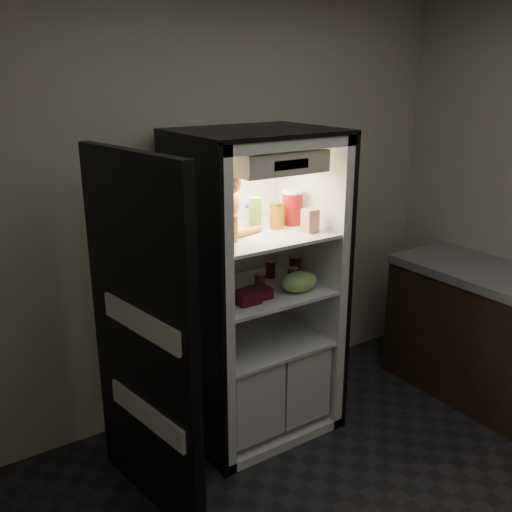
{
  "coord_description": "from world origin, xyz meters",
  "views": [
    {
      "loc": [
        -1.79,
        -1.31,
        2.17
      ],
      "look_at": [
        -0.02,
        1.32,
        1.15
      ],
      "focal_mm": 40.0,
      "sensor_mm": 36.0,
      "label": 1
    }
  ],
  "objects_px": {
    "salsa_jar": "(277,215)",
    "pepper_jar": "(292,207)",
    "condiment_jar": "(260,280)",
    "mayo_tub": "(253,215)",
    "berry_box_right": "(259,293)",
    "grape_bag": "(299,282)",
    "soda_can_a": "(270,269)",
    "parmesan_shaker": "(255,214)",
    "tabby_cat": "(221,208)",
    "refrigerator": "(253,308)",
    "soda_can_c": "(293,277)",
    "cream_carton": "(310,221)",
    "soda_can_b": "(295,267)",
    "berry_box_left": "(246,297)"
  },
  "relations": [
    {
      "from": "tabby_cat",
      "to": "soda_can_a",
      "type": "xyz_separation_m",
      "value": [
        0.4,
        0.08,
        -0.46
      ]
    },
    {
      "from": "cream_carton",
      "to": "berry_box_left",
      "type": "distance_m",
      "value": 0.58
    },
    {
      "from": "condiment_jar",
      "to": "soda_can_a",
      "type": "bearing_deg",
      "value": 33.19
    },
    {
      "from": "mayo_tub",
      "to": "berry_box_left",
      "type": "xyz_separation_m",
      "value": [
        -0.24,
        -0.29,
        -0.38
      ]
    },
    {
      "from": "soda_can_a",
      "to": "soda_can_b",
      "type": "height_order",
      "value": "soda_can_b"
    },
    {
      "from": "salsa_jar",
      "to": "refrigerator",
      "type": "bearing_deg",
      "value": 161.42
    },
    {
      "from": "pepper_jar",
      "to": "cream_carton",
      "type": "distance_m",
      "value": 0.2
    },
    {
      "from": "condiment_jar",
      "to": "mayo_tub",
      "type": "bearing_deg",
      "value": 75.89
    },
    {
      "from": "parmesan_shaker",
      "to": "berry_box_right",
      "type": "relative_size",
      "value": 1.58
    },
    {
      "from": "cream_carton",
      "to": "berry_box_right",
      "type": "bearing_deg",
      "value": 173.32
    },
    {
      "from": "parmesan_shaker",
      "to": "mayo_tub",
      "type": "distance_m",
      "value": 0.11
    },
    {
      "from": "tabby_cat",
      "to": "mayo_tub",
      "type": "bearing_deg",
      "value": 30.97
    },
    {
      "from": "soda_can_a",
      "to": "grape_bag",
      "type": "xyz_separation_m",
      "value": [
        0.01,
        -0.28,
        0.0
      ]
    },
    {
      "from": "mayo_tub",
      "to": "cream_carton",
      "type": "relative_size",
      "value": 0.99
    },
    {
      "from": "soda_can_a",
      "to": "salsa_jar",
      "type": "bearing_deg",
      "value": -106.33
    },
    {
      "from": "cream_carton",
      "to": "condiment_jar",
      "type": "height_order",
      "value": "cream_carton"
    },
    {
      "from": "pepper_jar",
      "to": "berry_box_right",
      "type": "xyz_separation_m",
      "value": [
        -0.35,
        -0.16,
        -0.42
      ]
    },
    {
      "from": "condiment_jar",
      "to": "berry_box_right",
      "type": "distance_m",
      "value": 0.18
    },
    {
      "from": "salsa_jar",
      "to": "soda_can_c",
      "type": "distance_m",
      "value": 0.38
    },
    {
      "from": "salsa_jar",
      "to": "soda_can_a",
      "type": "relative_size",
      "value": 1.42
    },
    {
      "from": "refrigerator",
      "to": "tabby_cat",
      "type": "height_order",
      "value": "refrigerator"
    },
    {
      "from": "mayo_tub",
      "to": "soda_can_c",
      "type": "xyz_separation_m",
      "value": [
        0.14,
        -0.22,
        -0.36
      ]
    },
    {
      "from": "soda_can_b",
      "to": "condiment_jar",
      "type": "distance_m",
      "value": 0.28
    },
    {
      "from": "pepper_jar",
      "to": "soda_can_a",
      "type": "bearing_deg",
      "value": 141.14
    },
    {
      "from": "salsa_jar",
      "to": "soda_can_a",
      "type": "height_order",
      "value": "salsa_jar"
    },
    {
      "from": "refrigerator",
      "to": "grape_bag",
      "type": "relative_size",
      "value": 8.02
    },
    {
      "from": "refrigerator",
      "to": "mayo_tub",
      "type": "height_order",
      "value": "refrigerator"
    },
    {
      "from": "soda_can_a",
      "to": "refrigerator",
      "type": "bearing_deg",
      "value": -161.54
    },
    {
      "from": "salsa_jar",
      "to": "pepper_jar",
      "type": "bearing_deg",
      "value": 9.72
    },
    {
      "from": "refrigerator",
      "to": "condiment_jar",
      "type": "relative_size",
      "value": 21.06
    },
    {
      "from": "parmesan_shaker",
      "to": "mayo_tub",
      "type": "relative_size",
      "value": 1.47
    },
    {
      "from": "condiment_jar",
      "to": "grape_bag",
      "type": "height_order",
      "value": "grape_bag"
    },
    {
      "from": "pepper_jar",
      "to": "refrigerator",
      "type": "bearing_deg",
      "value": 174.84
    },
    {
      "from": "mayo_tub",
      "to": "berry_box_right",
      "type": "relative_size",
      "value": 1.07
    },
    {
      "from": "soda_can_a",
      "to": "grape_bag",
      "type": "height_order",
      "value": "grape_bag"
    },
    {
      "from": "tabby_cat",
      "to": "pepper_jar",
      "type": "relative_size",
      "value": 2.13
    },
    {
      "from": "tabby_cat",
      "to": "soda_can_c",
      "type": "xyz_separation_m",
      "value": [
        0.42,
        -0.12,
        -0.46
      ]
    },
    {
      "from": "soda_can_b",
      "to": "soda_can_c",
      "type": "height_order",
      "value": "soda_can_b"
    },
    {
      "from": "tabby_cat",
      "to": "mayo_tub",
      "type": "distance_m",
      "value": 0.32
    },
    {
      "from": "soda_can_a",
      "to": "soda_can_c",
      "type": "relative_size",
      "value": 0.93
    },
    {
      "from": "refrigerator",
      "to": "condiment_jar",
      "type": "bearing_deg",
      "value": -53.84
    },
    {
      "from": "soda_can_b",
      "to": "pepper_jar",
      "type": "bearing_deg",
      "value": -171.06
    },
    {
      "from": "mayo_tub",
      "to": "pepper_jar",
      "type": "xyz_separation_m",
      "value": [
        0.21,
        -0.11,
        0.04
      ]
    },
    {
      "from": "cream_carton",
      "to": "soda_can_a",
      "type": "distance_m",
      "value": 0.46
    },
    {
      "from": "soda_can_b",
      "to": "tabby_cat",
      "type": "bearing_deg",
      "value": -180.0
    },
    {
      "from": "soda_can_b",
      "to": "berry_box_left",
      "type": "height_order",
      "value": "soda_can_b"
    },
    {
      "from": "mayo_tub",
      "to": "cream_carton",
      "type": "height_order",
      "value": "cream_carton"
    },
    {
      "from": "refrigerator",
      "to": "salsa_jar",
      "type": "distance_m",
      "value": 0.59
    },
    {
      "from": "berry_box_right",
      "to": "cream_carton",
      "type": "bearing_deg",
      "value": -6.68
    },
    {
      "from": "refrigerator",
      "to": "soda_can_c",
      "type": "height_order",
      "value": "refrigerator"
    }
  ]
}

